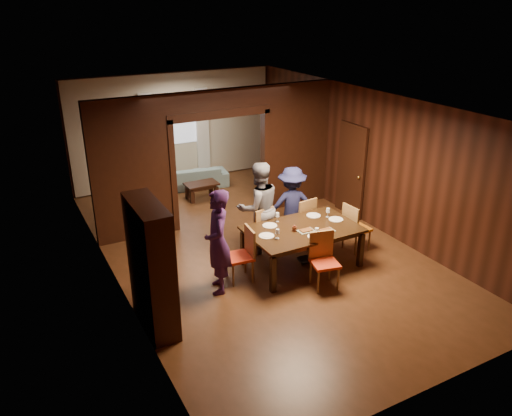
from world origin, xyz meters
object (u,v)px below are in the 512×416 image
sofa (192,177)px  dining_table (302,247)px  chair_right (357,227)px  hutch (151,266)px  chair_left (239,255)px  chair_far_r (301,219)px  person_purple (218,242)px  chair_far_l (257,229)px  coffee_table (202,191)px  chair_near (325,262)px  person_grey (259,208)px  person_navy (292,205)px

sofa → dining_table: 4.88m
chair_right → hutch: bearing=92.9°
dining_table → chair_left: chair_left is taller
sofa → chair_far_r: bearing=110.1°
person_purple → chair_far_l: bearing=144.9°
coffee_table → chair_near: (0.27, -4.81, 0.28)m
dining_table → chair_far_l: 0.99m
sofa → dining_table: dining_table is taller
chair_left → hutch: hutch is taller
person_grey → chair_left: person_grey is taller
dining_table → chair_far_l: chair_far_l is taller
chair_left → person_navy: bearing=125.1°
person_navy → chair_left: bearing=47.9°
dining_table → chair_far_l: bearing=118.1°
person_purple → coffee_table: size_ratio=2.26×
chair_near → person_grey: bearing=114.0°
chair_left → chair_far_l: bearing=141.3°
sofa → chair_left: size_ratio=1.92×
dining_table → chair_near: bearing=-94.9°
chair_far_l → hutch: 2.88m
chair_far_r → person_navy: bearing=-45.6°
person_purple → hutch: 1.33m
coffee_table → chair_right: chair_right is taller
dining_table → chair_left: 1.26m
coffee_table → hutch: (-2.61, -4.47, 0.80)m
coffee_table → hutch: hutch is taller
chair_far_r → chair_right: bearing=125.4°
person_purple → coffee_table: bearing=179.8°
dining_table → person_purple: bearing=-178.4°
person_navy → chair_near: bearing=95.1°
coffee_table → person_purple: bearing=-108.6°
chair_right → hutch: (-4.25, -0.50, 0.52)m
chair_right → chair_far_r: 1.13m
chair_right → chair_left: bearing=84.9°
chair_far_r → chair_near: 1.78m
person_navy → chair_right: size_ratio=1.62×
dining_table → chair_right: (1.30, 0.02, 0.10)m
dining_table → chair_far_r: 1.01m
sofa → chair_far_l: (-0.20, -4.00, 0.21)m
sofa → dining_table: (0.26, -4.87, 0.11)m
sofa → hutch: hutch is taller
chair_left → chair_far_r: (1.78, 0.77, 0.00)m
chair_right → chair_near: (-1.37, -0.84, 0.00)m
chair_left → chair_far_l: (0.79, 0.79, 0.00)m
chair_left → person_purple: bearing=-68.3°
chair_far_r → chair_near: (-0.60, -1.67, 0.00)m
person_grey → chair_far_l: bearing=44.2°
person_purple → chair_right: person_purple is taller
hutch → chair_far_r: bearing=20.9°
chair_left → chair_near: bearing=58.9°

